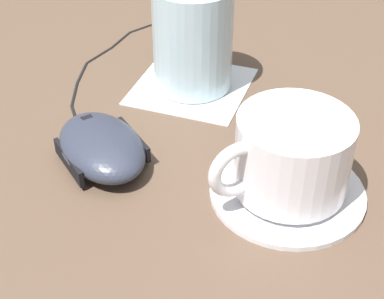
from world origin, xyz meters
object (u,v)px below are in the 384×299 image
(drinking_glass, at_px, (193,37))
(coffee_cup, at_px, (290,155))
(computer_mouse, at_px, (102,147))
(saucer, at_px, (287,190))

(drinking_glass, bearing_deg, coffee_cup, 56.83)
(coffee_cup, xyz_separation_m, drinking_glass, (-0.10, -0.16, 0.01))
(computer_mouse, bearing_deg, coffee_cup, 107.26)
(coffee_cup, relative_size, drinking_glass, 1.07)
(saucer, distance_m, coffee_cup, 0.04)
(coffee_cup, height_order, drinking_glass, drinking_glass)
(saucer, xyz_separation_m, drinking_glass, (-0.10, -0.16, 0.05))
(coffee_cup, xyz_separation_m, computer_mouse, (0.05, -0.15, -0.03))
(coffee_cup, bearing_deg, computer_mouse, -72.74)
(computer_mouse, bearing_deg, saucer, 107.58)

